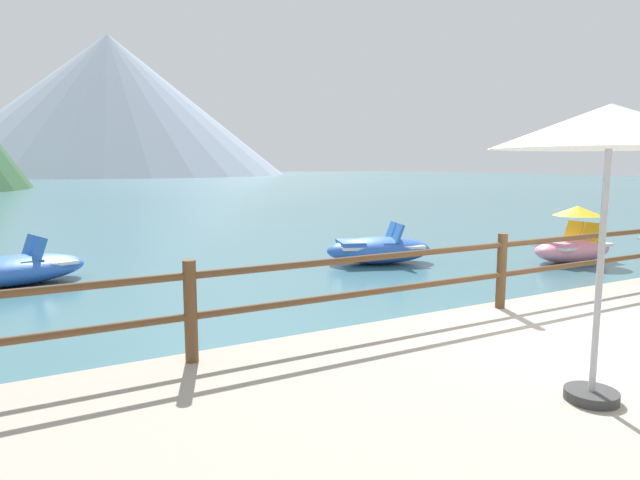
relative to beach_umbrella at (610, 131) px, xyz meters
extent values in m
plane|color=#3D6B75|center=(1.52, 40.78, -2.45)|extent=(200.00, 200.00, 0.00)
cylinder|color=brown|center=(-2.45, 2.33, -1.57)|extent=(0.12, 0.12, 0.95)
cylinder|color=brown|center=(1.52, 2.33, -1.57)|extent=(0.12, 0.12, 0.95)
cylinder|color=brown|center=(1.52, 2.33, -1.24)|extent=(23.80, 0.07, 0.07)
cylinder|color=brown|center=(1.52, 2.33, -1.62)|extent=(23.80, 0.07, 0.07)
cylinder|color=#B2B2B7|center=(0.00, 0.00, -1.05)|extent=(0.05, 0.05, 2.00)
cone|color=white|center=(0.00, 0.00, 0.03)|extent=(1.70, 1.70, 0.32)
cylinder|color=#333333|center=(0.00, 0.00, -2.01)|extent=(0.40, 0.40, 0.08)
ellipsoid|color=pink|center=(7.26, 5.54, -2.16)|extent=(2.20, 1.16, 0.58)
cube|color=silver|center=(7.26, 5.54, -2.06)|extent=(1.72, 0.95, 0.06)
cube|color=yellow|center=(7.41, 5.76, -1.99)|extent=(0.41, 0.41, 0.08)
cube|color=yellow|center=(7.59, 5.77, -1.77)|extent=(0.22, 0.40, 0.43)
cube|color=yellow|center=(7.42, 5.32, -1.99)|extent=(0.41, 0.41, 0.08)
cube|color=yellow|center=(7.60, 5.32, -1.77)|extent=(0.22, 0.40, 0.43)
cube|color=pink|center=(6.66, 5.52, -2.00)|extent=(0.50, 0.79, 0.12)
cone|color=yellow|center=(7.36, 5.54, -1.29)|extent=(1.08, 1.08, 0.22)
ellipsoid|color=blue|center=(-3.86, 9.00, -2.18)|extent=(2.78, 1.97, 0.54)
cube|color=silver|center=(-3.86, 9.00, -2.08)|extent=(2.18, 1.59, 0.06)
cube|color=blue|center=(-3.75, 9.31, -2.01)|extent=(0.49, 0.49, 0.08)
cube|color=blue|center=(-3.58, 9.36, -1.79)|extent=(0.31, 0.44, 0.43)
cube|color=blue|center=(-3.61, 8.79, -2.01)|extent=(0.49, 0.49, 0.08)
cube|color=blue|center=(-3.43, 8.84, -1.79)|extent=(0.31, 0.44, 0.43)
ellipsoid|color=blue|center=(3.31, 7.54, -2.15)|extent=(2.62, 1.87, 0.59)
cube|color=silver|center=(3.31, 7.54, -2.05)|extent=(2.06, 1.50, 0.06)
cube|color=blue|center=(3.55, 7.70, -1.98)|extent=(0.51, 0.51, 0.08)
cube|color=blue|center=(3.72, 7.64, -1.76)|extent=(0.33, 0.45, 0.43)
cube|color=blue|center=(3.40, 7.26, -1.98)|extent=(0.51, 0.51, 0.08)
cube|color=blue|center=(3.57, 7.20, -1.76)|extent=(0.33, 0.45, 0.43)
cube|color=blue|center=(2.69, 7.75, -1.99)|extent=(0.76, 0.94, 0.12)
cone|color=#93A3B7|center=(14.94, 118.67, 11.55)|extent=(69.75, 69.75, 27.99)
camera|label=1|loc=(-3.81, -2.53, -0.24)|focal=31.08mm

